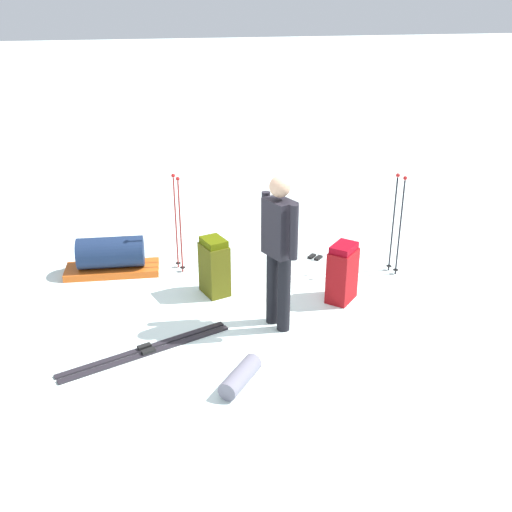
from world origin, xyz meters
name	(u,v)px	position (x,y,z in m)	size (l,w,h in m)	color
ground_plane	(256,312)	(0.00, 0.00, 0.00)	(80.00, 80.00, 0.00)	white
skier_standing	(279,245)	(0.34, 0.17, 0.95)	(0.53, 0.34, 1.70)	black
ski_pair_near	(146,351)	(0.58, -1.26, 0.01)	(0.83, 1.78, 0.05)	#262228
ski_pair_far	(315,259)	(-1.26, 1.08, 0.01)	(1.36, 1.33, 0.05)	silver
backpack_large_dark	(342,273)	(-0.08, 1.05, 0.35)	(0.45, 0.44, 0.71)	maroon
backpack_bright	(214,267)	(-0.56, -0.39, 0.35)	(0.42, 0.36, 0.71)	#4F4F10
ski_poles_planted_near	(178,219)	(-1.31, -0.74, 0.71)	(0.22, 0.11, 1.28)	maroon
ski_poles_planted_far	(397,220)	(-0.67, 1.95, 0.73)	(0.20, 0.11, 1.31)	black
gear_sled	(111,257)	(-1.39, -1.62, 0.22)	(0.53, 1.22, 0.49)	#DB5C19
sleeping_mat_rolled	(240,377)	(1.33, -0.42, 0.09)	(0.18, 0.18, 0.55)	slate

